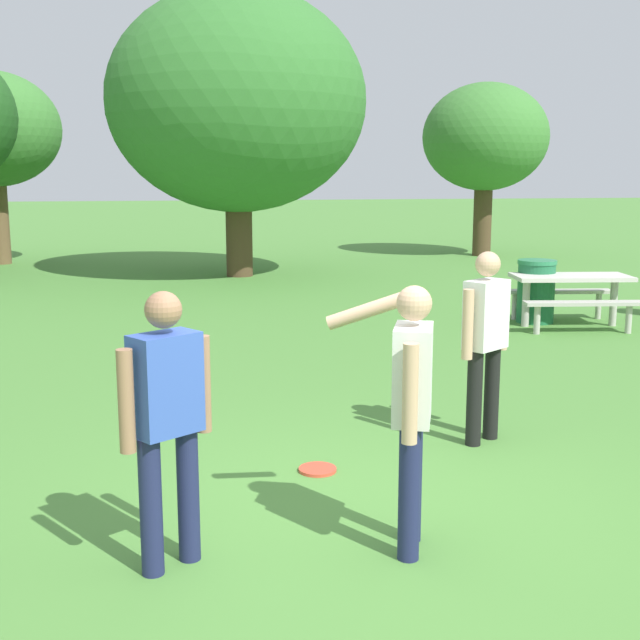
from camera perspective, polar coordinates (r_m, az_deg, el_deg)
ground_plane at (r=5.63m, az=2.37°, el=-13.72°), size 120.00×120.00×0.00m
person_thrower at (r=4.77m, az=-10.61°, el=-6.33°), size 0.52×0.40×1.64m
person_catcher at (r=7.03m, az=11.43°, el=-0.97°), size 0.52×0.40×1.64m
person_bystander at (r=4.93m, az=6.28°, el=-5.43°), size 0.62×0.76×1.64m
frisbee at (r=6.46m, az=-0.17°, el=-10.35°), size 0.30×0.30×0.03m
picnic_table_near at (r=12.75m, az=17.03°, el=2.08°), size 1.87×1.63×0.77m
trash_can_beside_table at (r=12.95m, az=14.79°, el=1.96°), size 0.59×0.59×0.96m
tree_slender_mid at (r=18.15m, az=-5.81°, el=14.86°), size 5.53×5.53×6.10m
tree_back_left at (r=22.84m, az=11.43°, el=12.29°), size 3.35×3.35×4.60m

